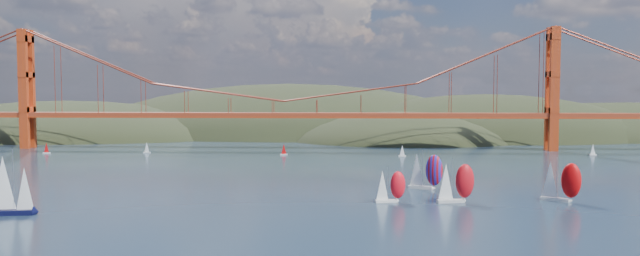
% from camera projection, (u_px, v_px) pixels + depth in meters
% --- Properties ---
extents(ground, '(1200.00, 1200.00, 0.00)m').
position_uv_depth(ground, '(170.00, 250.00, 105.37)').
color(ground, black).
rests_on(ground, ground).
extents(headlands, '(725.00, 225.00, 96.00)m').
position_uv_depth(headlands, '(375.00, 155.00, 381.29)').
color(headlands, black).
rests_on(headlands, ground).
extents(bridge, '(552.00, 12.00, 55.00)m').
position_uv_depth(bridge, '(280.00, 79.00, 282.93)').
color(bridge, maroon).
rests_on(bridge, ground).
extents(sloop_navy, '(9.52, 5.92, 14.27)m').
position_uv_depth(sloop_navy, '(10.00, 186.00, 134.87)').
color(sloop_navy, black).
rests_on(sloop_navy, ground).
extents(racer_0, '(7.59, 3.97, 8.52)m').
position_uv_depth(racer_0, '(390.00, 186.00, 150.20)').
color(racer_0, white).
rests_on(racer_0, ground).
extents(racer_1, '(9.43, 4.94, 10.58)m').
position_uv_depth(racer_1, '(455.00, 182.00, 149.76)').
color(racer_1, silver).
rests_on(racer_1, ground).
extents(racer_2, '(9.56, 7.29, 10.81)m').
position_uv_depth(racer_2, '(560.00, 180.00, 151.38)').
color(racer_2, silver).
rests_on(racer_2, ground).
extents(racer_rwb, '(9.72, 6.55, 10.87)m').
position_uv_depth(racer_rwb, '(425.00, 170.00, 170.21)').
color(racer_rwb, silver).
rests_on(racer_rwb, ground).
extents(distant_boat_2, '(3.00, 2.00, 4.70)m').
position_uv_depth(distant_boat_2, '(46.00, 148.00, 265.66)').
color(distant_boat_2, silver).
rests_on(distant_boat_2, ground).
extents(distant_boat_3, '(3.00, 2.00, 4.70)m').
position_uv_depth(distant_boat_3, '(147.00, 147.00, 267.89)').
color(distant_boat_3, silver).
rests_on(distant_boat_3, ground).
extents(distant_boat_4, '(3.00, 2.00, 4.70)m').
position_uv_depth(distant_boat_4, '(593.00, 150.00, 257.77)').
color(distant_boat_4, silver).
rests_on(distant_boat_4, ground).
extents(distant_boat_8, '(3.00, 2.00, 4.70)m').
position_uv_depth(distant_boat_8, '(402.00, 151.00, 253.21)').
color(distant_boat_8, silver).
rests_on(distant_boat_8, ground).
extents(distant_boat_9, '(3.00, 2.00, 4.70)m').
position_uv_depth(distant_boat_9, '(284.00, 149.00, 259.27)').
color(distant_boat_9, silver).
rests_on(distant_boat_9, ground).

